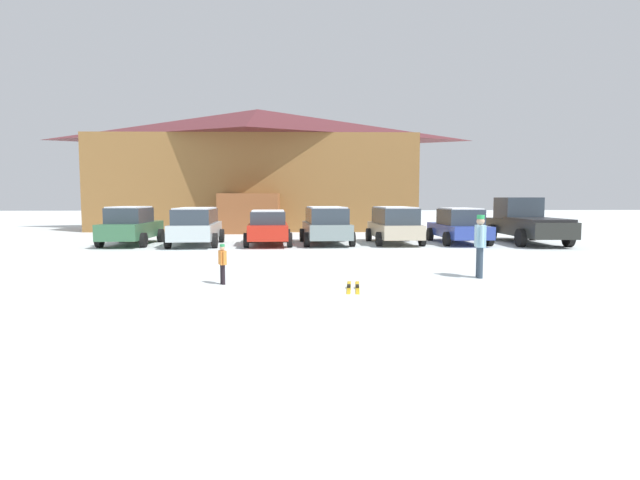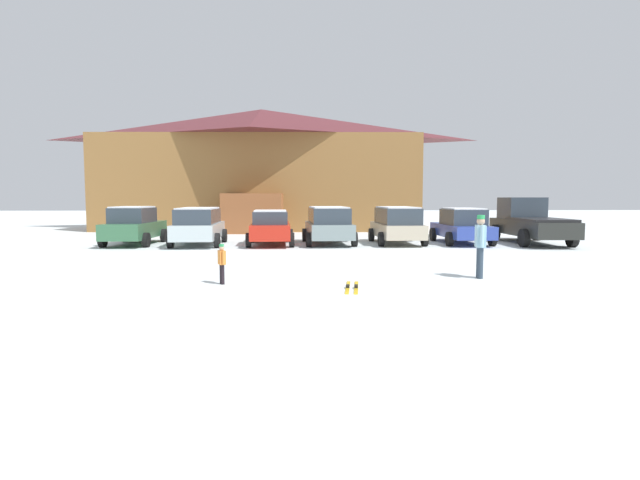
{
  "view_description": "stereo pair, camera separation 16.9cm",
  "coord_description": "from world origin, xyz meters",
  "px_view_note": "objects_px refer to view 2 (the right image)",
  "views": [
    {
      "loc": [
        -2.21,
        -7.97,
        2.1
      ],
      "look_at": [
        -1.45,
        5.92,
        0.94
      ],
      "focal_mm": 28.0,
      "sensor_mm": 36.0,
      "label": 1
    },
    {
      "loc": [
        -2.04,
        -7.98,
        2.1
      ],
      "look_at": [
        -1.45,
        5.92,
        0.94
      ],
      "focal_mm": 28.0,
      "sensor_mm": 36.0,
      "label": 2
    }
  ],
  "objects_px": {
    "parked_beige_suv": "(397,224)",
    "pair_of_skis": "(352,287)",
    "skier_adult_in_blue_parka": "(480,243)",
    "parked_silver_wagon": "(199,225)",
    "pickup_truck": "(529,222)",
    "parked_blue_hatchback": "(462,226)",
    "skier_child_in_orange_jacket": "(222,262)",
    "parked_grey_wagon": "(328,224)",
    "ski_lodge": "(262,169)",
    "parked_green_coupe": "(134,226)",
    "parked_red_sedan": "(271,227)"
  },
  "relations": [
    {
      "from": "parked_beige_suv",
      "to": "pair_of_skis",
      "type": "distance_m",
      "value": 11.9
    },
    {
      "from": "parked_beige_suv",
      "to": "skier_adult_in_blue_parka",
      "type": "bearing_deg",
      "value": -88.73
    },
    {
      "from": "parked_silver_wagon",
      "to": "pickup_truck",
      "type": "height_order",
      "value": "pickup_truck"
    },
    {
      "from": "parked_blue_hatchback",
      "to": "skier_child_in_orange_jacket",
      "type": "distance_m",
      "value": 14.3
    },
    {
      "from": "parked_grey_wagon",
      "to": "pair_of_skis",
      "type": "distance_m",
      "value": 11.41
    },
    {
      "from": "parked_grey_wagon",
      "to": "parked_beige_suv",
      "type": "xyz_separation_m",
      "value": [
        3.19,
        0.03,
        -0.0
      ]
    },
    {
      "from": "parked_silver_wagon",
      "to": "parked_blue_hatchback",
      "type": "xyz_separation_m",
      "value": [
        12.1,
        0.31,
        -0.08
      ]
    },
    {
      "from": "parked_grey_wagon",
      "to": "parked_silver_wagon",
      "type": "bearing_deg",
      "value": -177.02
    },
    {
      "from": "parked_beige_suv",
      "to": "skier_adult_in_blue_parka",
      "type": "distance_m",
      "value": 10.08
    },
    {
      "from": "ski_lodge",
      "to": "parked_green_coupe",
      "type": "distance_m",
      "value": 13.98
    },
    {
      "from": "parked_green_coupe",
      "to": "ski_lodge",
      "type": "bearing_deg",
      "value": 68.88
    },
    {
      "from": "ski_lodge",
      "to": "parked_red_sedan",
      "type": "distance_m",
      "value": 13.52
    },
    {
      "from": "skier_adult_in_blue_parka",
      "to": "pickup_truck",
      "type": "bearing_deg",
      "value": 59.16
    },
    {
      "from": "skier_child_in_orange_jacket",
      "to": "skier_adult_in_blue_parka",
      "type": "relative_size",
      "value": 0.59
    },
    {
      "from": "parked_blue_hatchback",
      "to": "skier_child_in_orange_jacket",
      "type": "bearing_deg",
      "value": -131.56
    },
    {
      "from": "parked_green_coupe",
      "to": "pair_of_skis",
      "type": "xyz_separation_m",
      "value": [
        8.73,
        -11.42,
        -0.85
      ]
    },
    {
      "from": "pickup_truck",
      "to": "skier_child_in_orange_jacket",
      "type": "bearing_deg",
      "value": -139.63
    },
    {
      "from": "parked_silver_wagon",
      "to": "parked_blue_hatchback",
      "type": "bearing_deg",
      "value": 1.46
    },
    {
      "from": "ski_lodge",
      "to": "skier_adult_in_blue_parka",
      "type": "relative_size",
      "value": 13.12
    },
    {
      "from": "pair_of_skis",
      "to": "pickup_truck",
      "type": "bearing_deg",
      "value": 50.14
    },
    {
      "from": "ski_lodge",
      "to": "parked_green_coupe",
      "type": "bearing_deg",
      "value": -111.12
    },
    {
      "from": "parked_green_coupe",
      "to": "parked_beige_suv",
      "type": "distance_m",
      "value": 12.04
    },
    {
      "from": "parked_green_coupe",
      "to": "parked_grey_wagon",
      "type": "distance_m",
      "value": 8.84
    },
    {
      "from": "pickup_truck",
      "to": "pair_of_skis",
      "type": "height_order",
      "value": "pickup_truck"
    },
    {
      "from": "ski_lodge",
      "to": "parked_silver_wagon",
      "type": "xyz_separation_m",
      "value": [
        -1.91,
        -13.02,
        -3.3
      ]
    },
    {
      "from": "parked_red_sedan",
      "to": "parked_blue_hatchback",
      "type": "bearing_deg",
      "value": 1.96
    },
    {
      "from": "parked_grey_wagon",
      "to": "skier_child_in_orange_jacket",
      "type": "xyz_separation_m",
      "value": [
        -3.25,
        -10.7,
        -0.37
      ]
    },
    {
      "from": "skier_child_in_orange_jacket",
      "to": "ski_lodge",
      "type": "bearing_deg",
      "value": 91.73
    },
    {
      "from": "parked_beige_suv",
      "to": "pair_of_skis",
      "type": "height_order",
      "value": "parked_beige_suv"
    },
    {
      "from": "parked_grey_wagon",
      "to": "ski_lodge",
      "type": "bearing_deg",
      "value": 107.27
    },
    {
      "from": "parked_green_coupe",
      "to": "skier_child_in_orange_jacket",
      "type": "relative_size",
      "value": 4.43
    },
    {
      "from": "skier_child_in_orange_jacket",
      "to": "pair_of_skis",
      "type": "bearing_deg",
      "value": -12.09
    },
    {
      "from": "ski_lodge",
      "to": "pair_of_skis",
      "type": "distance_m",
      "value": 24.74
    },
    {
      "from": "parked_green_coupe",
      "to": "pickup_truck",
      "type": "bearing_deg",
      "value": 0.26
    },
    {
      "from": "ski_lodge",
      "to": "parked_green_coupe",
      "type": "relative_size",
      "value": 4.99
    },
    {
      "from": "parked_beige_suv",
      "to": "parked_grey_wagon",
      "type": "bearing_deg",
      "value": -179.5
    },
    {
      "from": "skier_child_in_orange_jacket",
      "to": "pickup_truck",
      "type": "bearing_deg",
      "value": 40.37
    },
    {
      "from": "ski_lodge",
      "to": "skier_adult_in_blue_parka",
      "type": "bearing_deg",
      "value": -72.06
    },
    {
      "from": "ski_lodge",
      "to": "skier_adult_in_blue_parka",
      "type": "distance_m",
      "value": 24.15
    },
    {
      "from": "parked_silver_wagon",
      "to": "parked_blue_hatchback",
      "type": "relative_size",
      "value": 0.97
    },
    {
      "from": "ski_lodge",
      "to": "pickup_truck",
      "type": "relative_size",
      "value": 3.63
    },
    {
      "from": "parked_beige_suv",
      "to": "parked_blue_hatchback",
      "type": "relative_size",
      "value": 0.95
    },
    {
      "from": "parked_red_sedan",
      "to": "parked_beige_suv",
      "type": "bearing_deg",
      "value": 3.23
    },
    {
      "from": "parked_green_coupe",
      "to": "parked_blue_hatchback",
      "type": "distance_m",
      "value": 15.08
    },
    {
      "from": "parked_grey_wagon",
      "to": "skier_child_in_orange_jacket",
      "type": "bearing_deg",
      "value": -106.89
    },
    {
      "from": "parked_red_sedan",
      "to": "parked_grey_wagon",
      "type": "height_order",
      "value": "parked_grey_wagon"
    },
    {
      "from": "parked_grey_wagon",
      "to": "parked_red_sedan",
      "type": "bearing_deg",
      "value": -173.49
    },
    {
      "from": "parked_red_sedan",
      "to": "skier_child_in_orange_jacket",
      "type": "distance_m",
      "value": 10.42
    },
    {
      "from": "parked_green_coupe",
      "to": "parked_silver_wagon",
      "type": "relative_size",
      "value": 0.96
    },
    {
      "from": "parked_green_coupe",
      "to": "skier_adult_in_blue_parka",
      "type": "relative_size",
      "value": 2.63
    }
  ]
}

